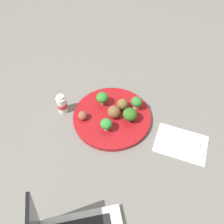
{
  "coord_description": "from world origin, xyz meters",
  "views": [
    {
      "loc": [
        0.17,
        -0.52,
        0.71
      ],
      "look_at": [
        0.0,
        0.0,
        0.04
      ],
      "focal_mm": 39.44,
      "sensor_mm": 36.0,
      "label": 1
    }
  ],
  "objects_px": {
    "broccoli_floret_front_left": "(137,102)",
    "napkin": "(181,143)",
    "plate": "(112,117)",
    "knife": "(183,148)",
    "yogurt_bottle": "(62,104)",
    "meatball_back_left": "(83,116)",
    "fork": "(185,139)",
    "meatball_back_right": "(114,112)",
    "meatball_center": "(122,104)",
    "broccoli_floret_center": "(107,124)",
    "broccoli_floret_front_right": "(102,98)",
    "broccoli_floret_back_left": "(130,115)"
  },
  "relations": [
    {
      "from": "broccoli_floret_front_right",
      "to": "meatball_back_left",
      "type": "distance_m",
      "value": 0.1
    },
    {
      "from": "yogurt_bottle",
      "to": "meatball_back_right",
      "type": "bearing_deg",
      "value": 5.16
    },
    {
      "from": "plate",
      "to": "meatball_back_right",
      "type": "relative_size",
      "value": 6.04
    },
    {
      "from": "fork",
      "to": "knife",
      "type": "bearing_deg",
      "value": -93.44
    },
    {
      "from": "meatball_back_right",
      "to": "knife",
      "type": "height_order",
      "value": "meatball_back_right"
    },
    {
      "from": "plate",
      "to": "meatball_back_left",
      "type": "bearing_deg",
      "value": -155.0
    },
    {
      "from": "broccoli_floret_center",
      "to": "meatball_back_left",
      "type": "distance_m",
      "value": 0.1
    },
    {
      "from": "broccoli_floret_front_left",
      "to": "meatball_back_right",
      "type": "height_order",
      "value": "broccoli_floret_front_left"
    },
    {
      "from": "yogurt_bottle",
      "to": "fork",
      "type": "bearing_deg",
      "value": 0.46
    },
    {
      "from": "plate",
      "to": "broccoli_floret_center",
      "type": "height_order",
      "value": "broccoli_floret_center"
    },
    {
      "from": "broccoli_floret_front_right",
      "to": "meatball_center",
      "type": "height_order",
      "value": "broccoli_floret_front_right"
    },
    {
      "from": "broccoli_floret_back_left",
      "to": "yogurt_bottle",
      "type": "xyz_separation_m",
      "value": [
        -0.25,
        -0.01,
        -0.01
      ]
    },
    {
      "from": "fork",
      "to": "yogurt_bottle",
      "type": "height_order",
      "value": "yogurt_bottle"
    },
    {
      "from": "broccoli_floret_front_left",
      "to": "napkin",
      "type": "xyz_separation_m",
      "value": [
        0.18,
        -0.09,
        -0.05
      ]
    },
    {
      "from": "napkin",
      "to": "knife",
      "type": "bearing_deg",
      "value": -71.38
    },
    {
      "from": "broccoli_floret_front_left",
      "to": "meatball_back_left",
      "type": "height_order",
      "value": "broccoli_floret_front_left"
    },
    {
      "from": "broccoli_floret_front_left",
      "to": "yogurt_bottle",
      "type": "distance_m",
      "value": 0.27
    },
    {
      "from": "broccoli_floret_front_left",
      "to": "plate",
      "type": "bearing_deg",
      "value": -140.18
    },
    {
      "from": "broccoli_floret_center",
      "to": "yogurt_bottle",
      "type": "xyz_separation_m",
      "value": [
        -0.19,
        0.04,
        -0.01
      ]
    },
    {
      "from": "plate",
      "to": "yogurt_bottle",
      "type": "relative_size",
      "value": 3.63
    },
    {
      "from": "broccoli_floret_front_right",
      "to": "broccoli_floret_front_left",
      "type": "xyz_separation_m",
      "value": [
        0.12,
        0.02,
        -0.0
      ]
    },
    {
      "from": "meatball_center",
      "to": "broccoli_floret_center",
      "type": "bearing_deg",
      "value": -102.6
    },
    {
      "from": "broccoli_floret_front_right",
      "to": "meatball_back_left",
      "type": "height_order",
      "value": "broccoli_floret_front_right"
    },
    {
      "from": "knife",
      "to": "meatball_back_left",
      "type": "bearing_deg",
      "value": 178.68
    },
    {
      "from": "plate",
      "to": "knife",
      "type": "distance_m",
      "value": 0.27
    },
    {
      "from": "broccoli_floret_front_right",
      "to": "knife",
      "type": "height_order",
      "value": "broccoli_floret_front_right"
    },
    {
      "from": "broccoli_floret_back_left",
      "to": "knife",
      "type": "height_order",
      "value": "broccoli_floret_back_left"
    },
    {
      "from": "broccoli_floret_front_left",
      "to": "yogurt_bottle",
      "type": "xyz_separation_m",
      "value": [
        -0.26,
        -0.08,
        -0.01
      ]
    },
    {
      "from": "broccoli_floret_front_right",
      "to": "broccoli_floret_center",
      "type": "xyz_separation_m",
      "value": [
        0.05,
        -0.11,
        -0.0
      ]
    },
    {
      "from": "plate",
      "to": "meatball_back_left",
      "type": "distance_m",
      "value": 0.11
    },
    {
      "from": "napkin",
      "to": "broccoli_floret_center",
      "type": "bearing_deg",
      "value": -173.21
    },
    {
      "from": "plate",
      "to": "napkin",
      "type": "height_order",
      "value": "plate"
    },
    {
      "from": "yogurt_bottle",
      "to": "plate",
      "type": "bearing_deg",
      "value": 6.02
    },
    {
      "from": "broccoli_floret_front_right",
      "to": "meatball_back_right",
      "type": "relative_size",
      "value": 1.1
    },
    {
      "from": "plate",
      "to": "knife",
      "type": "xyz_separation_m",
      "value": [
        0.26,
        -0.05,
        -0.0
      ]
    },
    {
      "from": "yogurt_bottle",
      "to": "broccoli_floret_front_right",
      "type": "bearing_deg",
      "value": 25.26
    },
    {
      "from": "meatball_back_left",
      "to": "fork",
      "type": "distance_m",
      "value": 0.36
    },
    {
      "from": "broccoli_floret_back_left",
      "to": "meatball_back_left",
      "type": "height_order",
      "value": "broccoli_floret_back_left"
    },
    {
      "from": "napkin",
      "to": "knife",
      "type": "relative_size",
      "value": 1.17
    },
    {
      "from": "broccoli_floret_back_left",
      "to": "meatball_back_right",
      "type": "relative_size",
      "value": 1.12
    },
    {
      "from": "broccoli_floret_front_right",
      "to": "meatball_back_right",
      "type": "xyz_separation_m",
      "value": [
        0.06,
        -0.05,
        -0.01
      ]
    },
    {
      "from": "plate",
      "to": "broccoli_floret_front_right",
      "type": "xyz_separation_m",
      "value": [
        -0.05,
        0.04,
        0.04
      ]
    },
    {
      "from": "broccoli_floret_center",
      "to": "broccoli_floret_back_left",
      "type": "bearing_deg",
      "value": 42.7
    },
    {
      "from": "plate",
      "to": "broccoli_floret_back_left",
      "type": "distance_m",
      "value": 0.08
    },
    {
      "from": "plate",
      "to": "broccoli_floret_center",
      "type": "distance_m",
      "value": 0.07
    },
    {
      "from": "broccoli_floret_back_left",
      "to": "broccoli_floret_front_left",
      "type": "distance_m",
      "value": 0.07
    },
    {
      "from": "plate",
      "to": "meatball_center",
      "type": "relative_size",
      "value": 6.82
    },
    {
      "from": "knife",
      "to": "broccoli_floret_front_right",
      "type": "bearing_deg",
      "value": 162.95
    },
    {
      "from": "plate",
      "to": "meatball_back_right",
      "type": "height_order",
      "value": "meatball_back_right"
    },
    {
      "from": "broccoli_floret_front_left",
      "to": "napkin",
      "type": "relative_size",
      "value": 0.3
    }
  ]
}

